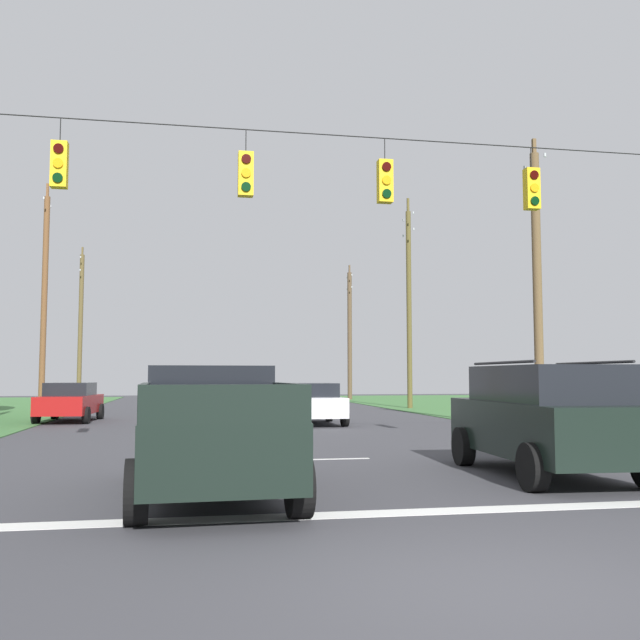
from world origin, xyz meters
TOP-DOWN VIEW (x-y plane):
  - ground_plane at (0.00, 0.00)m, footprint 120.00×120.00m
  - stop_bar_stripe at (0.00, 3.40)m, footprint 15.11×0.45m
  - lane_dash_0 at (0.00, 9.40)m, footprint 2.50×0.15m
  - lane_dash_1 at (0.00, 17.31)m, footprint 2.50×0.15m
  - lane_dash_2 at (0.00, 23.52)m, footprint 2.50×0.15m
  - lane_dash_3 at (0.00, 27.52)m, footprint 2.50×0.15m
  - lane_dash_4 at (0.00, 35.21)m, footprint 2.50×0.15m
  - overhead_signal_span at (-0.02, 9.03)m, footprint 17.36×0.31m
  - pickup_truck at (-2.30, 5.18)m, footprint 2.44×5.47m
  - suv_black at (3.71, 6.17)m, footprint 2.42×4.89m
  - distant_car_crossing_white at (9.25, 16.85)m, footprint 2.34×4.45m
  - distant_car_oncoming at (1.89, 20.24)m, footprint 2.03×4.30m
  - distant_car_far_parked at (-7.21, 23.39)m, footprint 2.22×4.40m
  - utility_pole_mid_right at (8.88, 16.19)m, footprint 0.30×1.54m
  - utility_pole_far_right at (9.22, 31.42)m, footprint 0.28×1.98m
  - utility_pole_near_left at (9.13, 45.72)m, footprint 0.33×1.64m
  - utility_pole_distant_right at (-9.83, 31.23)m, footprint 0.29×1.79m
  - utility_pole_distant_left at (-10.07, 44.90)m, footprint 0.30×1.69m

SIDE VIEW (x-z plane):
  - ground_plane at x=0.00m, z-range 0.00..0.00m
  - stop_bar_stripe at x=0.00m, z-range 0.00..0.01m
  - lane_dash_0 at x=0.00m, z-range 0.00..0.01m
  - lane_dash_1 at x=0.00m, z-range 0.00..0.01m
  - lane_dash_2 at x=0.00m, z-range 0.00..0.01m
  - lane_dash_3 at x=0.00m, z-range 0.00..0.01m
  - lane_dash_4 at x=0.00m, z-range 0.00..0.01m
  - distant_car_crossing_white at x=9.25m, z-range 0.03..1.55m
  - distant_car_oncoming at x=1.89m, z-range 0.03..1.55m
  - distant_car_far_parked at x=-7.21m, z-range 0.03..1.55m
  - pickup_truck at x=-2.30m, z-range -0.01..1.94m
  - suv_black at x=3.71m, z-range 0.03..2.09m
  - overhead_signal_span at x=-0.02m, z-range 0.47..7.82m
  - utility_pole_mid_right at x=8.88m, z-range -0.12..9.78m
  - utility_pole_near_left at x=9.13m, z-range -0.08..10.03m
  - utility_pole_distant_left at x=-10.07m, z-range -0.02..10.68m
  - utility_pole_distant_right at x=-9.83m, z-range -0.16..11.32m
  - utility_pole_far_right at x=9.22m, z-range -0.02..11.64m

